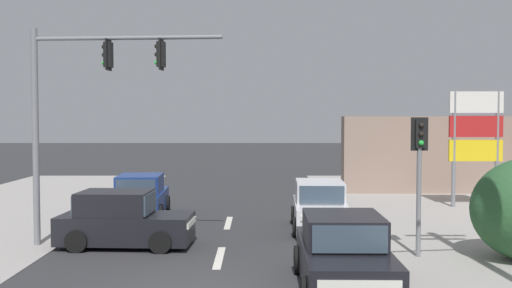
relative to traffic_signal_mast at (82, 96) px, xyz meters
name	(u,v)px	position (x,y,z in m)	size (l,w,h in m)	color
lane_dash_mid	(221,257)	(3.85, -1.33, -4.14)	(0.20, 2.40, 0.01)	silver
lane_dash_far	(230,223)	(3.85, 3.67, -4.14)	(0.20, 2.40, 0.01)	silver
traffic_signal_mast	(82,96)	(0.00, 0.00, 0.00)	(5.28, 0.60, 6.00)	slate
pedestal_signal_right_kerb	(421,163)	(8.91, -1.31, -1.73)	(0.44, 0.30, 3.56)	slate
shopping_plaza_sign	(477,132)	(13.43, 7.15, -1.16)	(2.10, 0.16, 4.60)	slate
shopfront_wall_far	(472,155)	(14.85, 11.67, -2.35)	(12.00, 1.00, 3.60)	gray
hatchback_kerbside_parked	(143,197)	(0.68, 4.87, -3.44)	(1.90, 3.70, 1.53)	navy
hatchback_oncoming_near	(125,221)	(1.12, -0.01, -3.44)	(3.71, 1.92, 1.53)	black
hatchback_crossing_left	(322,208)	(6.81, 2.44, -3.44)	(1.89, 3.69, 1.53)	silver
sedan_oncoming_mid	(345,256)	(6.58, -4.18, -3.44)	(1.94, 4.26, 1.56)	black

